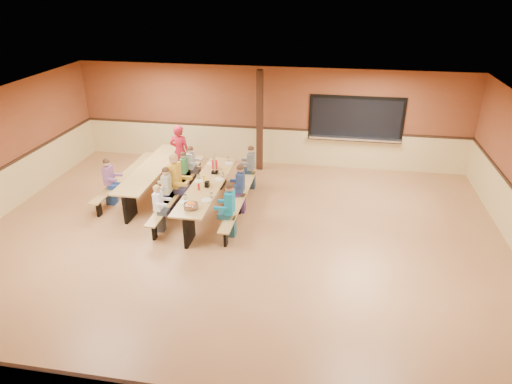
# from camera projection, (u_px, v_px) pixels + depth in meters

# --- Properties ---
(ground) EXTENTS (12.00, 12.00, 0.00)m
(ground) POSITION_uv_depth(u_px,v_px,m) (236.00, 244.00, 10.14)
(ground) COLOR #976139
(ground) RESTS_ON ground
(room_envelope) EXTENTS (12.04, 10.04, 3.02)m
(room_envelope) POSITION_uv_depth(u_px,v_px,m) (236.00, 216.00, 9.85)
(room_envelope) COLOR brown
(room_envelope) RESTS_ON ground
(kitchen_pass_through) EXTENTS (2.78, 0.28, 1.38)m
(kitchen_pass_through) POSITION_uv_depth(u_px,v_px,m) (356.00, 121.00, 13.52)
(kitchen_pass_through) COLOR black
(kitchen_pass_through) RESTS_ON ground
(structural_post) EXTENTS (0.18, 0.18, 3.00)m
(structural_post) POSITION_uv_depth(u_px,v_px,m) (260.00, 122.00, 13.45)
(structural_post) COLOR black
(structural_post) RESTS_ON ground
(cafeteria_table_main) EXTENTS (1.91, 3.70, 0.74)m
(cafeteria_table_main) POSITION_uv_depth(u_px,v_px,m) (207.00, 192.00, 11.36)
(cafeteria_table_main) COLOR #B68D48
(cafeteria_table_main) RESTS_ON ground
(cafeteria_table_second) EXTENTS (1.91, 3.70, 0.74)m
(cafeteria_table_second) POSITION_uv_depth(u_px,v_px,m) (153.00, 174.00, 12.35)
(cafeteria_table_second) COLOR #B68D48
(cafeteria_table_second) RESTS_ON ground
(seated_child_white_left) EXTENTS (0.34, 0.28, 1.15)m
(seated_child_white_left) POSITION_uv_depth(u_px,v_px,m) (159.00, 209.00, 10.42)
(seated_child_white_left) COLOR white
(seated_child_white_left) RESTS_ON ground
(seated_adult_yellow) EXTENTS (0.48, 0.40, 1.45)m
(seated_adult_yellow) POSITION_uv_depth(u_px,v_px,m) (175.00, 182.00, 11.42)
(seated_adult_yellow) COLOR gold
(seated_adult_yellow) RESTS_ON ground
(seated_child_grey_left) EXTENTS (0.36, 0.29, 1.18)m
(seated_child_grey_left) POSITION_uv_depth(u_px,v_px,m) (191.00, 167.00, 12.64)
(seated_child_grey_left) COLOR #B4B4B4
(seated_child_grey_left) RESTS_ON ground
(seated_child_teal_right) EXTENTS (0.41, 0.33, 1.29)m
(seated_child_teal_right) POSITION_uv_depth(u_px,v_px,m) (230.00, 210.00, 10.21)
(seated_child_teal_right) COLOR #137DA5
(seated_child_teal_right) RESTS_ON ground
(seated_child_navy_right) EXTENTS (0.39, 0.32, 1.24)m
(seated_child_navy_right) POSITION_uv_depth(u_px,v_px,m) (240.00, 189.00, 11.27)
(seated_child_navy_right) COLOR navy
(seated_child_navy_right) RESTS_ON ground
(seated_child_char_right) EXTENTS (0.37, 0.30, 1.22)m
(seated_child_char_right) POSITION_uv_depth(u_px,v_px,m) (251.00, 168.00, 12.56)
(seated_child_char_right) COLOR #585E63
(seated_child_char_right) RESTS_ON ground
(seated_child_purple_sec) EXTENTS (0.38, 0.31, 1.23)m
(seated_child_purple_sec) POSITION_uv_depth(u_px,v_px,m) (109.00, 182.00, 11.67)
(seated_child_purple_sec) COLOR #7C4B7C
(seated_child_purple_sec) RESTS_ON ground
(seated_child_green_sec) EXTENTS (0.33, 0.27, 1.13)m
(seated_child_green_sec) POSITION_uv_depth(u_px,v_px,m) (184.00, 172.00, 12.39)
(seated_child_green_sec) COLOR #3C8245
(seated_child_green_sec) RESTS_ON ground
(seated_child_tan_sec) EXTENTS (0.38, 0.31, 1.22)m
(seated_child_tan_sec) POSITION_uv_depth(u_px,v_px,m) (167.00, 191.00, 11.18)
(seated_child_tan_sec) COLOR #B4B08E
(seated_child_tan_sec) RESTS_ON ground
(standing_woman) EXTENTS (0.62, 0.43, 1.62)m
(standing_woman) POSITION_uv_depth(u_px,v_px,m) (180.00, 152.00, 13.10)
(standing_woman) COLOR maroon
(standing_woman) RESTS_ON ground
(punch_pitcher) EXTENTS (0.16, 0.16, 0.22)m
(punch_pitcher) POSITION_uv_depth(u_px,v_px,m) (215.00, 164.00, 12.13)
(punch_pitcher) COLOR red
(punch_pitcher) RESTS_ON cafeteria_table_main
(chip_bowl) EXTENTS (0.32, 0.32, 0.15)m
(chip_bowl) POSITION_uv_depth(u_px,v_px,m) (191.00, 205.00, 10.04)
(chip_bowl) COLOR orange
(chip_bowl) RESTS_ON cafeteria_table_main
(napkin_dispenser) EXTENTS (0.10, 0.14, 0.13)m
(napkin_dispenser) POSITION_uv_depth(u_px,v_px,m) (207.00, 184.00, 11.08)
(napkin_dispenser) COLOR black
(napkin_dispenser) RESTS_ON cafeteria_table_main
(condiment_mustard) EXTENTS (0.06, 0.06, 0.17)m
(condiment_mustard) POSITION_uv_depth(u_px,v_px,m) (204.00, 179.00, 11.35)
(condiment_mustard) COLOR yellow
(condiment_mustard) RESTS_ON cafeteria_table_main
(condiment_ketchup) EXTENTS (0.06, 0.06, 0.17)m
(condiment_ketchup) POSITION_uv_depth(u_px,v_px,m) (199.00, 187.00, 10.91)
(condiment_ketchup) COLOR #B2140F
(condiment_ketchup) RESTS_ON cafeteria_table_main
(table_paddle) EXTENTS (0.16, 0.16, 0.56)m
(table_paddle) POSITION_uv_depth(u_px,v_px,m) (215.00, 168.00, 11.81)
(table_paddle) COLOR black
(table_paddle) RESTS_ON cafeteria_table_main
(place_settings) EXTENTS (0.65, 3.30, 0.11)m
(place_settings) POSITION_uv_depth(u_px,v_px,m) (207.00, 182.00, 11.25)
(place_settings) COLOR beige
(place_settings) RESTS_ON cafeteria_table_main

